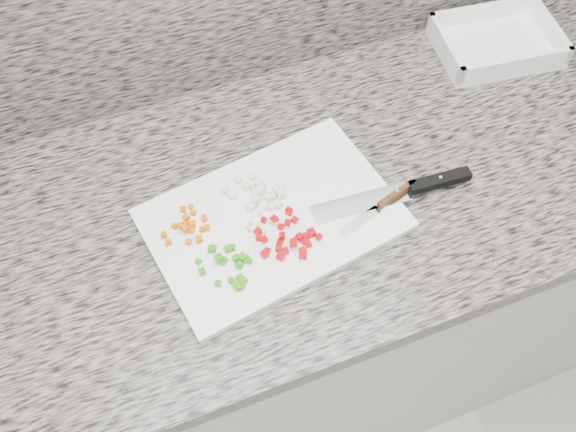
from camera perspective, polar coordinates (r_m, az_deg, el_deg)
name	(u,v)px	position (r m, az deg, el deg)	size (l,w,h in m)	color
cabinet	(288,305)	(1.54, 0.02, -7.93)	(3.92, 0.62, 0.86)	silver
countertop	(288,198)	(1.15, 0.03, 1.59)	(3.96, 0.64, 0.04)	slate
cutting_board	(273,219)	(1.09, -1.36, -0.27)	(0.41, 0.28, 0.01)	white
carrot_pile	(189,227)	(1.08, -8.81, -0.95)	(0.08, 0.08, 0.02)	#D35F04
onion_pile	(259,194)	(1.11, -2.56, 2.00)	(0.11, 0.09, 0.02)	silver
green_pepper_pile	(231,265)	(1.04, -5.13, -4.33)	(0.09, 0.10, 0.02)	#26850C
red_pepper_pile	(287,238)	(1.06, -0.10, -1.98)	(0.11, 0.11, 0.02)	#AC0207
garlic_pile	(261,226)	(1.08, -2.39, -0.91)	(0.05, 0.04, 0.01)	beige
chef_knife	(413,188)	(1.14, 11.03, 2.44)	(0.29, 0.05, 0.02)	silver
paring_knife	(387,201)	(1.11, 8.83, 1.34)	(0.16, 0.06, 0.02)	silver
tray	(496,43)	(1.43, 18.04, 14.39)	(0.26, 0.20, 0.05)	white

